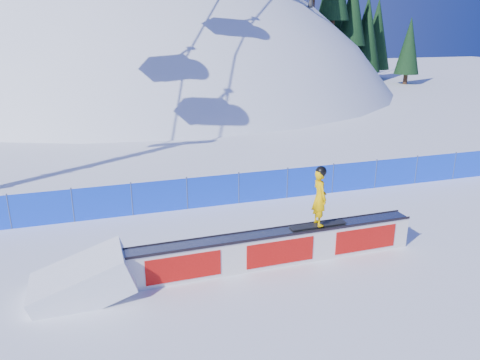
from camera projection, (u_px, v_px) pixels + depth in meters
name	position (u px, v px, depth m)	size (l,w,h in m)	color
ground	(314.00, 250.00, 14.21)	(160.00, 160.00, 0.00)	white
snow_hill	(156.00, 235.00, 57.87)	(64.00, 64.00, 64.00)	white
safety_fence	(263.00, 186.00, 18.10)	(22.05, 0.05, 1.30)	blue
rail_box	(277.00, 248.00, 13.25)	(8.43, 0.72, 1.01)	silver
snow_ramp	(84.00, 295.00, 11.83)	(2.40, 1.60, 0.90)	white
snowboarder	(320.00, 197.00, 13.21)	(1.71, 0.62, 1.78)	black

